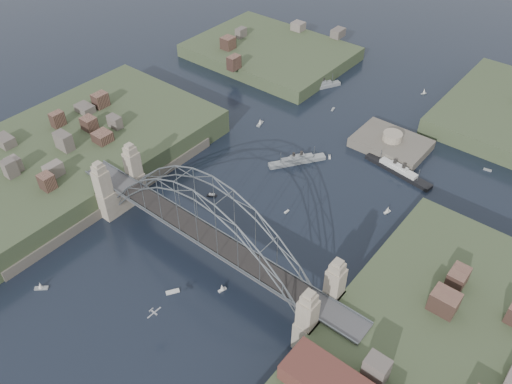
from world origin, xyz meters
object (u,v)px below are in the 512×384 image
object	(u,v)px
fort_island	(390,148)
naval_cruiser_far	(320,86)
ocean_liner	(398,171)
bridge	(206,224)
naval_cruiser_near	(297,161)

from	to	relation	value
fort_island	naval_cruiser_far	bearing A→B (deg)	155.44
fort_island	ocean_liner	size ratio (longest dim) A/B	1.00
fort_island	bridge	bearing A→B (deg)	-99.73
naval_cruiser_near	naval_cruiser_far	xyz separation A→B (m)	(-19.47, 41.91, 0.02)
bridge	ocean_liner	bearing A→B (deg)	71.82
fort_island	naval_cruiser_near	size ratio (longest dim) A/B	1.39
naval_cruiser_far	ocean_liner	xyz separation A→B (m)	(45.30, -27.25, -0.01)
bridge	naval_cruiser_far	world-z (taller)	bridge
bridge	naval_cruiser_near	world-z (taller)	bridge
fort_island	naval_cruiser_far	xyz separation A→B (m)	(-37.62, 17.19, 1.18)
naval_cruiser_near	ocean_liner	xyz separation A→B (m)	(25.83, 14.67, 0.01)
naval_cruiser_far	ocean_liner	bearing A→B (deg)	-31.03
fort_island	ocean_liner	bearing A→B (deg)	-52.62
fort_island	naval_cruiser_near	bearing A→B (deg)	-126.28
bridge	fort_island	distance (m)	72.14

